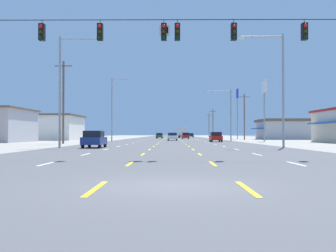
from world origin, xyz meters
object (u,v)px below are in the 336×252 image
sedan_far_right_distant_b (191,135)px  streetlight_right_row_0 (279,82)px  sedan_inner_left_farthest (160,135)px  pole_sign_right_row_2 (237,102)px  hatchback_inner_right_midfar (185,136)px  hatchback_far_right_near (216,137)px  pole_sign_right_row_1 (264,94)px  streetlight_right_row_1 (228,111)px  hatchback_far_left_nearest (94,139)px  sedan_center_turn_mid (172,136)px  streetlight_left_row_0 (64,83)px  hatchback_inner_right_distant_a (182,135)px  streetlight_left_row_1 (114,105)px  box_truck_inner_right_farther (182,132)px  sedan_inner_left_far (159,136)px

sedan_far_right_distant_b → streetlight_right_row_0: size_ratio=0.43×
sedan_inner_left_farthest → pole_sign_right_row_2: bearing=-57.4°
hatchback_inner_right_midfar → hatchback_far_right_near: bearing=-84.9°
sedan_far_right_distant_b → pole_sign_right_row_1: pole_sign_right_row_1 is taller
streetlight_right_row_1 → hatchback_far_left_nearest: bearing=-118.0°
sedan_center_turn_mid → streetlight_left_row_0: size_ratio=0.44×
hatchback_far_right_near → sedan_inner_left_farthest: bearing=100.0°
sedan_far_right_distant_b → streetlight_right_row_1: (2.82, -70.72, 4.39)m
hatchback_inner_right_distant_a → pole_sign_right_row_1: bearing=-80.3°
sedan_center_turn_mid → sedan_inner_left_farthest: 46.79m
hatchback_far_left_nearest → streetlight_right_row_1: bearing=62.0°
sedan_center_turn_mid → streetlight_right_row_1: streetlight_right_row_1 is taller
pole_sign_right_row_2 → streetlight_left_row_1: 34.89m
hatchback_far_left_nearest → streetlight_left_row_0: (-2.79, 0.10, 5.07)m
box_truck_inner_right_farther → streetlight_left_row_1: streetlight_left_row_1 is taller
hatchback_far_right_near → hatchback_inner_right_distant_a: bearing=92.8°
sedan_inner_left_far → box_truck_inner_right_farther: bearing=59.7°
sedan_far_right_distant_b → pole_sign_right_row_2: 48.08m
box_truck_inner_right_farther → pole_sign_right_row_1: 57.61m
hatchback_far_right_near → hatchback_inner_right_midfar: (-3.36, 37.29, 0.00)m
hatchback_inner_right_midfar → pole_sign_right_row_2: size_ratio=0.34×
sedan_far_right_distant_b → streetlight_left_row_1: (-16.72, -70.72, 5.38)m
hatchback_far_right_near → sedan_far_right_distant_b: size_ratio=0.87×
box_truck_inner_right_farther → streetlight_right_row_1: streetlight_right_row_1 is taller
pole_sign_right_row_2 → streetlight_left_row_1: (-25.15, -24.05, -2.52)m
box_truck_inner_right_farther → sedan_far_right_distant_b: size_ratio=1.60×
hatchback_inner_right_midfar → hatchback_inner_right_distant_a: (-0.04, 33.28, 0.00)m
pole_sign_right_row_1 → pole_sign_right_row_2: (0.19, 27.10, 0.86)m
box_truck_inner_right_farther → streetlight_left_row_1: size_ratio=0.66×
hatchback_far_left_nearest → sedan_inner_left_far: 73.02m
sedan_inner_left_far → streetlight_right_row_0: (13.06, -72.83, 5.20)m
hatchback_inner_right_distant_a → pole_sign_right_row_1: pole_sign_right_row_1 is taller
sedan_center_turn_mid → hatchback_inner_right_midfar: bearing=82.4°
pole_sign_right_row_2 → sedan_inner_left_far: bearing=136.7°
sedan_inner_left_far → hatchback_inner_right_distant_a: hatchback_inner_right_distant_a is taller
streetlight_right_row_1 → streetlight_right_row_0: bearing=-89.9°
box_truck_inner_right_farther → pole_sign_right_row_2: (11.92, -28.99, 6.82)m
hatchback_far_right_near → pole_sign_right_row_1: pole_sign_right_row_1 is taller
hatchback_far_left_nearest → sedan_inner_left_farthest: size_ratio=0.87×
pole_sign_right_row_2 → streetlight_left_row_0: pole_sign_right_row_2 is taller
streetlight_left_row_0 → streetlight_left_row_1: size_ratio=0.94×
pole_sign_right_row_1 → hatchback_inner_right_midfar: bearing=108.5°
hatchback_inner_right_midfar → streetlight_right_row_1: (6.14, -31.48, 4.37)m
sedan_inner_left_farthest → sedan_center_turn_mid: bearing=-85.5°
sedan_inner_left_far → hatchback_inner_right_distant_a: bearing=73.6°
sedan_inner_left_farthest → pole_sign_right_row_1: bearing=-71.8°
hatchback_far_left_nearest → pole_sign_right_row_1: pole_sign_right_row_1 is taller
hatchback_far_left_nearest → sedan_inner_left_far: (3.68, 72.93, -0.03)m
sedan_inner_left_farthest → pole_sign_right_row_1: pole_sign_right_row_1 is taller
hatchback_inner_right_midfar → pole_sign_right_row_1: 37.08m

